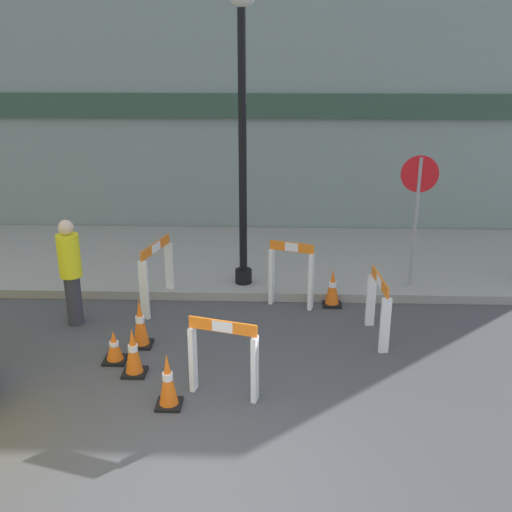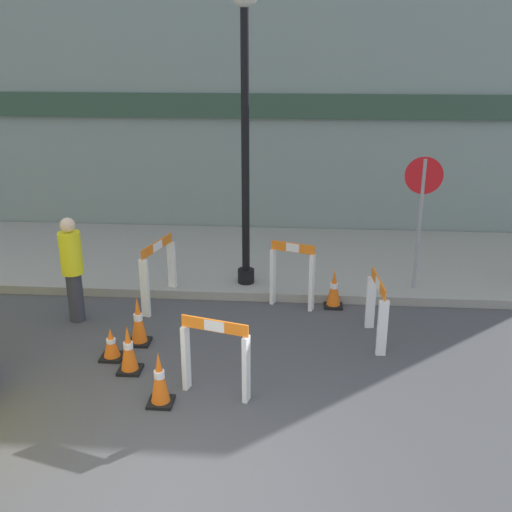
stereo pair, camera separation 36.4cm
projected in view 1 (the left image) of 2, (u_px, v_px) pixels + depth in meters
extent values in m
plane|color=#424244|center=(191.00, 494.00, 5.70)|extent=(60.00, 60.00, 0.00)
cube|color=gray|center=(235.00, 259.00, 11.67)|extent=(18.00, 3.74, 0.15)
cube|color=gray|center=(239.00, 108.00, 12.60)|extent=(18.00, 0.12, 5.50)
cube|color=#2D4738|center=(239.00, 106.00, 12.48)|extent=(16.20, 0.10, 0.50)
cylinder|color=black|center=(243.00, 276.00, 10.28)|extent=(0.29, 0.29, 0.24)
cylinder|color=black|center=(243.00, 154.00, 9.57)|extent=(0.13, 0.13, 4.43)
cylinder|color=gray|center=(415.00, 223.00, 9.85)|extent=(0.06, 0.06, 2.19)
cylinder|color=red|center=(420.00, 174.00, 9.57)|extent=(0.60, 0.08, 0.60)
cube|color=white|center=(169.00, 270.00, 9.97)|extent=(0.14, 0.09, 0.95)
cube|color=white|center=(144.00, 290.00, 9.16)|extent=(0.14, 0.09, 0.95)
cube|color=orange|center=(155.00, 247.00, 9.38)|extent=(0.28, 0.93, 0.15)
cube|color=white|center=(155.00, 247.00, 9.38)|extent=(0.11, 0.29, 0.13)
cube|color=white|center=(193.00, 359.00, 7.27)|extent=(0.09, 0.14, 0.85)
cube|color=white|center=(255.00, 369.00, 7.04)|extent=(0.09, 0.14, 0.85)
cube|color=orange|center=(223.00, 326.00, 6.99)|extent=(0.82, 0.26, 0.15)
cube|color=white|center=(223.00, 326.00, 6.99)|extent=(0.25, 0.10, 0.14)
cube|color=white|center=(385.00, 326.00, 8.17)|extent=(0.14, 0.07, 0.81)
cube|color=white|center=(371.00, 300.00, 8.96)|extent=(0.14, 0.07, 0.81)
cube|color=orange|center=(380.00, 281.00, 8.40)|extent=(0.10, 0.90, 0.15)
cube|color=white|center=(380.00, 281.00, 8.40)|extent=(0.05, 0.27, 0.14)
cube|color=white|center=(311.00, 282.00, 9.49)|extent=(0.10, 0.14, 0.94)
cube|color=white|center=(272.00, 276.00, 9.71)|extent=(0.10, 0.14, 0.94)
cube|color=orange|center=(292.00, 247.00, 9.42)|extent=(0.69, 0.26, 0.15)
cube|color=white|center=(292.00, 247.00, 9.42)|extent=(0.21, 0.10, 0.14)
cube|color=black|center=(142.00, 344.00, 8.48)|extent=(0.30, 0.30, 0.04)
cone|color=orange|center=(140.00, 321.00, 8.36)|extent=(0.23, 0.22, 0.68)
cylinder|color=white|center=(140.00, 319.00, 8.35)|extent=(0.13, 0.13, 0.09)
cube|color=black|center=(169.00, 404.00, 7.07)|extent=(0.30, 0.30, 0.04)
cone|color=orange|center=(168.00, 379.00, 6.96)|extent=(0.22, 0.23, 0.65)
cylinder|color=white|center=(168.00, 376.00, 6.95)|extent=(0.13, 0.13, 0.09)
cube|color=black|center=(135.00, 372.00, 7.75)|extent=(0.30, 0.30, 0.04)
cone|color=orange|center=(133.00, 350.00, 7.64)|extent=(0.23, 0.22, 0.62)
cylinder|color=white|center=(133.00, 348.00, 7.63)|extent=(0.13, 0.13, 0.09)
cube|color=black|center=(115.00, 360.00, 8.06)|extent=(0.30, 0.30, 0.04)
cone|color=orange|center=(114.00, 345.00, 7.98)|extent=(0.23, 0.22, 0.41)
cylinder|color=white|center=(114.00, 344.00, 7.98)|extent=(0.13, 0.13, 0.06)
cube|color=black|center=(332.00, 304.00, 9.78)|extent=(0.30, 0.30, 0.04)
cone|color=orange|center=(333.00, 286.00, 9.67)|extent=(0.23, 0.22, 0.60)
cylinder|color=white|center=(333.00, 284.00, 9.66)|extent=(0.13, 0.13, 0.08)
cylinder|color=#33333D|center=(74.00, 300.00, 9.03)|extent=(0.25, 0.25, 0.78)
cylinder|color=yellow|center=(69.00, 256.00, 8.79)|extent=(0.35, 0.35, 0.65)
sphere|color=beige|center=(66.00, 227.00, 8.64)|extent=(0.23, 0.23, 0.22)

